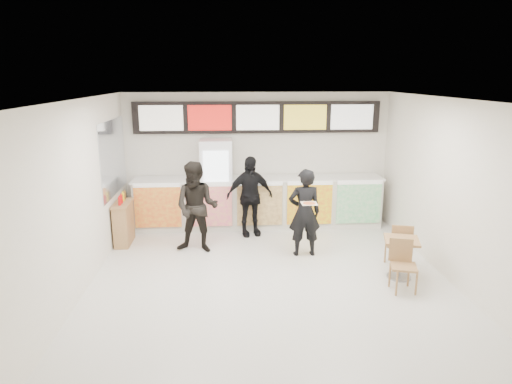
{
  "coord_description": "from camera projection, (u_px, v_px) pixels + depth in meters",
  "views": [
    {
      "loc": [
        -0.7,
        -6.81,
        3.34
      ],
      "look_at": [
        -0.18,
        1.2,
        1.3
      ],
      "focal_mm": 32.0,
      "sensor_mm": 36.0,
      "label": 1
    }
  ],
  "objects": [
    {
      "name": "drinks_fridge",
      "position": [
        217.0,
        184.0,
        10.16
      ],
      "size": [
        0.7,
        0.67,
        2.0
      ],
      "color": "white",
      "rests_on": "floor"
    },
    {
      "name": "pizza_slice",
      "position": [
        309.0,
        203.0,
        8.08
      ],
      "size": [
        0.36,
        0.36,
        0.02
      ],
      "color": "beige",
      "rests_on": "customer_main"
    },
    {
      "name": "menu_board",
      "position": [
        258.0,
        117.0,
        10.15
      ],
      "size": [
        5.5,
        0.14,
        0.7
      ],
      "color": "black",
      "rests_on": "wall_back"
    },
    {
      "name": "customer_mid",
      "position": [
        250.0,
        196.0,
        9.7
      ],
      "size": [
        1.08,
        0.65,
        1.72
      ],
      "primitive_type": "imported",
      "rotation": [
        0.0,
        0.0,
        0.24
      ],
      "color": "black",
      "rests_on": "floor"
    },
    {
      "name": "mirror_panel",
      "position": [
        113.0,
        157.0,
        9.21
      ],
      "size": [
        0.01,
        2.0,
        1.5
      ],
      "primitive_type": "cube",
      "color": "#B2B7BF",
      "rests_on": "wall_left"
    },
    {
      "name": "floor",
      "position": [
        272.0,
        287.0,
        7.46
      ],
      "size": [
        7.0,
        7.0,
        0.0
      ],
      "primitive_type": "plane",
      "color": "beige",
      "rests_on": "ground"
    },
    {
      "name": "wall_right",
      "position": [
        459.0,
        195.0,
        7.27
      ],
      "size": [
        0.0,
        7.0,
        7.0
      ],
      "primitive_type": "plane",
      "rotation": [
        1.57,
        0.0,
        -1.57
      ],
      "color": "silver",
      "rests_on": "floor"
    },
    {
      "name": "service_counter",
      "position": [
        258.0,
        202.0,
        10.31
      ],
      "size": [
        5.56,
        0.77,
        1.14
      ],
      "color": "silver",
      "rests_on": "floor"
    },
    {
      "name": "ceiling",
      "position": [
        273.0,
        100.0,
        6.72
      ],
      "size": [
        7.0,
        7.0,
        0.0
      ],
      "primitive_type": "plane",
      "rotation": [
        3.14,
        0.0,
        0.0
      ],
      "color": "white",
      "rests_on": "wall_back"
    },
    {
      "name": "customer_left",
      "position": [
        197.0,
        207.0,
        8.76
      ],
      "size": [
        0.99,
        0.84,
        1.78
      ],
      "primitive_type": "imported",
      "rotation": [
        0.0,
        0.0,
        -0.21
      ],
      "color": "black",
      "rests_on": "floor"
    },
    {
      "name": "customer_main",
      "position": [
        304.0,
        213.0,
        8.59
      ],
      "size": [
        0.63,
        0.43,
        1.69
      ],
      "primitive_type": "imported",
      "rotation": [
        0.0,
        0.0,
        3.18
      ],
      "color": "black",
      "rests_on": "floor"
    },
    {
      "name": "condiment_ledge",
      "position": [
        124.0,
        223.0,
        9.28
      ],
      "size": [
        0.31,
        0.78,
        1.04
      ],
      "color": "#AC7F4E",
      "rests_on": "floor"
    },
    {
      "name": "cafe_table",
      "position": [
        401.0,
        251.0,
        7.68
      ],
      "size": [
        0.74,
        1.46,
        0.82
      ],
      "rotation": [
        0.0,
        0.0,
        -0.27
      ],
      "color": "#AC7F4E",
      "rests_on": "floor"
    },
    {
      "name": "wall_back",
      "position": [
        257.0,
        159.0,
        10.47
      ],
      "size": [
        6.0,
        0.0,
        6.0
      ],
      "primitive_type": "plane",
      "rotation": [
        1.57,
        0.0,
        0.0
      ],
      "color": "silver",
      "rests_on": "floor"
    },
    {
      "name": "wall_left",
      "position": [
        75.0,
        201.0,
        6.9
      ],
      "size": [
        0.0,
        7.0,
        7.0
      ],
      "primitive_type": "plane",
      "rotation": [
        1.57,
        0.0,
        1.57
      ],
      "color": "silver",
      "rests_on": "floor"
    }
  ]
}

